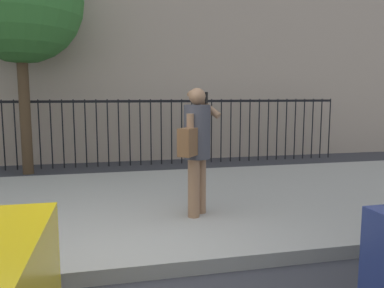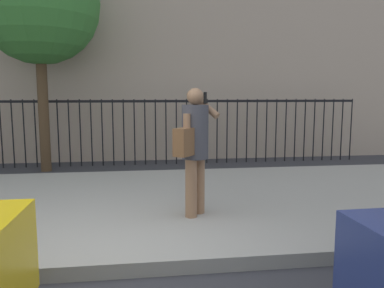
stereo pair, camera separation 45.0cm
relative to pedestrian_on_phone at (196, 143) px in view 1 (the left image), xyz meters
name	(u,v)px [view 1 (the left image)]	position (x,y,z in m)	size (l,w,h in m)	color
ground_plane	(100,286)	(-1.20, -1.34, -1.10)	(60.00, 60.00, 0.00)	#333338
sidewalk	(102,208)	(-1.20, 0.86, -1.03)	(28.00, 4.40, 0.15)	#9E9B93
iron_fence	(102,124)	(-1.20, 4.56, -0.08)	(12.03, 0.04, 1.60)	black
pedestrian_on_phone	(196,143)	(0.00, 0.00, 0.00)	(0.65, 0.70, 1.64)	#936B4C
street_tree_near	(19,0)	(-2.79, 4.06, 2.53)	(2.61, 2.61, 4.96)	#4C3823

